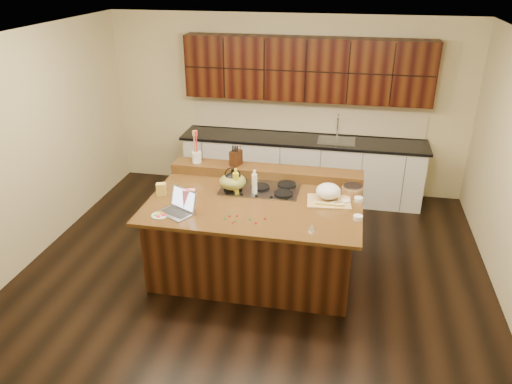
# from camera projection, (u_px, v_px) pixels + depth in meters

# --- Properties ---
(room) EXTENTS (5.52, 5.02, 2.72)m
(room) POSITION_uv_depth(u_px,v_px,m) (255.00, 165.00, 5.47)
(room) COLOR black
(room) RESTS_ON ground
(island) EXTENTS (2.40, 1.60, 0.92)m
(island) POSITION_uv_depth(u_px,v_px,m) (255.00, 235.00, 5.85)
(island) COLOR black
(island) RESTS_ON ground
(back_ledge) EXTENTS (2.40, 0.30, 0.12)m
(back_ledge) POSITION_uv_depth(u_px,v_px,m) (266.00, 172.00, 6.25)
(back_ledge) COLOR black
(back_ledge) RESTS_ON island
(cooktop) EXTENTS (0.92, 0.52, 0.05)m
(cooktop) POSITION_uv_depth(u_px,v_px,m) (260.00, 188.00, 5.91)
(cooktop) COLOR gray
(cooktop) RESTS_ON island
(back_counter) EXTENTS (3.70, 0.66, 2.40)m
(back_counter) POSITION_uv_depth(u_px,v_px,m) (303.00, 135.00, 7.55)
(back_counter) COLOR silver
(back_counter) RESTS_ON ground
(kettle) EXTENTS (0.27, 0.27, 0.20)m
(kettle) POSITION_uv_depth(u_px,v_px,m) (233.00, 181.00, 5.80)
(kettle) COLOR black
(kettle) RESTS_ON cooktop
(green_bowl) EXTENTS (0.39, 0.39, 0.17)m
(green_bowl) POSITION_uv_depth(u_px,v_px,m) (233.00, 182.00, 5.80)
(green_bowl) COLOR olive
(green_bowl) RESTS_ON cooktop
(laptop) EXTENTS (0.45, 0.42, 0.25)m
(laptop) POSITION_uv_depth(u_px,v_px,m) (179.00, 206.00, 5.36)
(laptop) COLOR #B7B7BC
(laptop) RESTS_ON island
(oil_bottle) EXTENTS (0.09, 0.09, 0.27)m
(oil_bottle) POSITION_uv_depth(u_px,v_px,m) (236.00, 184.00, 5.73)
(oil_bottle) COLOR gold
(oil_bottle) RESTS_ON island
(vinegar_bottle) EXTENTS (0.07, 0.07, 0.25)m
(vinegar_bottle) POSITION_uv_depth(u_px,v_px,m) (254.00, 184.00, 5.75)
(vinegar_bottle) COLOR silver
(vinegar_bottle) RESTS_ON island
(wooden_tray) EXTENTS (0.51, 0.41, 0.20)m
(wooden_tray) POSITION_uv_depth(u_px,v_px,m) (328.00, 194.00, 5.61)
(wooden_tray) COLOR tan
(wooden_tray) RESTS_ON island
(ramekin_a) EXTENTS (0.12, 0.12, 0.04)m
(ramekin_a) POSITION_uv_depth(u_px,v_px,m) (358.00, 218.00, 5.23)
(ramekin_a) COLOR white
(ramekin_a) RESTS_ON island
(ramekin_b) EXTENTS (0.12, 0.12, 0.04)m
(ramekin_b) POSITION_uv_depth(u_px,v_px,m) (346.00, 202.00, 5.57)
(ramekin_b) COLOR white
(ramekin_b) RESTS_ON island
(ramekin_c) EXTENTS (0.13, 0.13, 0.04)m
(ramekin_c) POSITION_uv_depth(u_px,v_px,m) (359.00, 199.00, 5.62)
(ramekin_c) COLOR white
(ramekin_c) RESTS_ON island
(strainer_bowl) EXTENTS (0.32, 0.32, 0.09)m
(strainer_bowl) POSITION_uv_depth(u_px,v_px,m) (352.00, 191.00, 5.78)
(strainer_bowl) COLOR #996B3F
(strainer_bowl) RESTS_ON island
(kitchen_timer) EXTENTS (0.10, 0.10, 0.07)m
(kitchen_timer) POSITION_uv_depth(u_px,v_px,m) (311.00, 227.00, 5.02)
(kitchen_timer) COLOR silver
(kitchen_timer) RESTS_ON island
(pink_bag) EXTENTS (0.14, 0.10, 0.24)m
(pink_bag) POSITION_uv_depth(u_px,v_px,m) (189.00, 200.00, 5.39)
(pink_bag) COLOR pink
(pink_bag) RESTS_ON island
(candy_plate) EXTENTS (0.22, 0.22, 0.01)m
(candy_plate) POSITION_uv_depth(u_px,v_px,m) (160.00, 215.00, 5.31)
(candy_plate) COLOR white
(candy_plate) RESTS_ON island
(package_box) EXTENTS (0.12, 0.10, 0.15)m
(package_box) POSITION_uv_depth(u_px,v_px,m) (161.00, 189.00, 5.74)
(package_box) COLOR #E2C34F
(package_box) RESTS_ON island
(utensil_crock) EXTENTS (0.14, 0.14, 0.14)m
(utensil_crock) POSITION_uv_depth(u_px,v_px,m) (197.00, 157.00, 6.35)
(utensil_crock) COLOR white
(utensil_crock) RESTS_ON back_ledge
(knife_block) EXTENTS (0.15, 0.18, 0.19)m
(knife_block) POSITION_uv_depth(u_px,v_px,m) (236.00, 158.00, 6.25)
(knife_block) COLOR black
(knife_block) RESTS_ON back_ledge
(gumdrop_0) EXTENTS (0.02, 0.02, 0.02)m
(gumdrop_0) POSITION_uv_depth(u_px,v_px,m) (237.00, 216.00, 5.29)
(gumdrop_0) COLOR red
(gumdrop_0) RESTS_ON island
(gumdrop_1) EXTENTS (0.02, 0.02, 0.02)m
(gumdrop_1) POSITION_uv_depth(u_px,v_px,m) (229.00, 215.00, 5.31)
(gumdrop_1) COLOR #198C26
(gumdrop_1) RESTS_ON island
(gumdrop_2) EXTENTS (0.02, 0.02, 0.02)m
(gumdrop_2) POSITION_uv_depth(u_px,v_px,m) (265.00, 219.00, 5.24)
(gumdrop_2) COLOR red
(gumdrop_2) RESTS_ON island
(gumdrop_3) EXTENTS (0.02, 0.02, 0.02)m
(gumdrop_3) POSITION_uv_depth(u_px,v_px,m) (250.00, 219.00, 5.22)
(gumdrop_3) COLOR #198C26
(gumdrop_3) RESTS_ON island
(gumdrop_4) EXTENTS (0.02, 0.02, 0.02)m
(gumdrop_4) POSITION_uv_depth(u_px,v_px,m) (233.00, 223.00, 5.16)
(gumdrop_4) COLOR red
(gumdrop_4) RESTS_ON island
(gumdrop_5) EXTENTS (0.02, 0.02, 0.02)m
(gumdrop_5) POSITION_uv_depth(u_px,v_px,m) (225.00, 219.00, 5.23)
(gumdrop_5) COLOR #198C26
(gumdrop_5) RESTS_ON island
(gumdrop_6) EXTENTS (0.02, 0.02, 0.02)m
(gumdrop_6) POSITION_uv_depth(u_px,v_px,m) (230.00, 216.00, 5.29)
(gumdrop_6) COLOR red
(gumdrop_6) RESTS_ON island
(gumdrop_7) EXTENTS (0.02, 0.02, 0.02)m
(gumdrop_7) POSITION_uv_depth(u_px,v_px,m) (235.00, 221.00, 5.19)
(gumdrop_7) COLOR #198C26
(gumdrop_7) RESTS_ON island
(gumdrop_8) EXTENTS (0.02, 0.02, 0.02)m
(gumdrop_8) POSITION_uv_depth(u_px,v_px,m) (256.00, 223.00, 5.15)
(gumdrop_8) COLOR red
(gumdrop_8) RESTS_ON island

